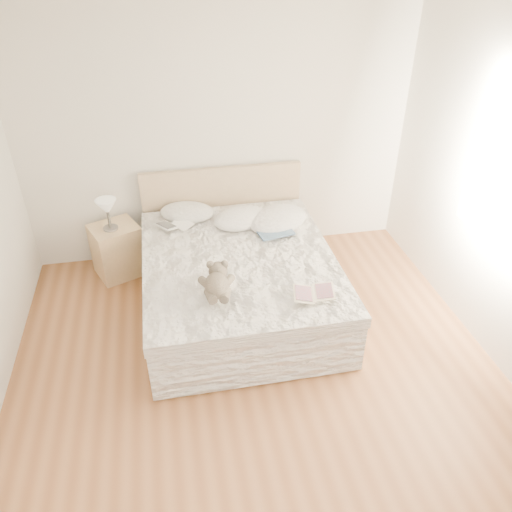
% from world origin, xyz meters
% --- Properties ---
extents(floor, '(4.00, 4.50, 0.00)m').
position_xyz_m(floor, '(0.00, 0.00, 0.00)').
color(floor, brown).
rests_on(floor, ground).
extents(ceiling, '(4.00, 4.50, 0.00)m').
position_xyz_m(ceiling, '(0.00, 0.00, 2.70)').
color(ceiling, white).
rests_on(ceiling, ground).
extents(wall_back, '(4.00, 0.02, 2.70)m').
position_xyz_m(wall_back, '(0.00, 2.25, 1.35)').
color(wall_back, silver).
rests_on(wall_back, ground).
extents(bed, '(1.72, 2.14, 1.00)m').
position_xyz_m(bed, '(0.00, 1.19, 0.31)').
color(bed, tan).
rests_on(bed, floor).
extents(nightstand, '(0.57, 0.54, 0.56)m').
position_xyz_m(nightstand, '(-1.15, 1.94, 0.28)').
color(nightstand, tan).
rests_on(nightstand, floor).
extents(table_lamp, '(0.25, 0.25, 0.32)m').
position_xyz_m(table_lamp, '(-1.17, 1.91, 0.79)').
color(table_lamp, '#534C48').
rests_on(table_lamp, nightstand).
extents(pillow_left, '(0.65, 0.54, 0.17)m').
position_xyz_m(pillow_left, '(-0.39, 1.96, 0.64)').
color(pillow_left, silver).
rests_on(pillow_left, bed).
extents(pillow_middle, '(0.68, 0.57, 0.17)m').
position_xyz_m(pillow_middle, '(0.13, 1.72, 0.64)').
color(pillow_middle, white).
rests_on(pillow_middle, bed).
extents(pillow_right, '(0.79, 0.70, 0.20)m').
position_xyz_m(pillow_right, '(0.49, 1.64, 0.64)').
color(pillow_right, white).
rests_on(pillow_right, bed).
extents(blouse, '(0.63, 0.65, 0.02)m').
position_xyz_m(blouse, '(0.38, 1.55, 0.63)').
color(blouse, '#37516F').
rests_on(blouse, bed).
extents(photo_book, '(0.38, 0.36, 0.02)m').
position_xyz_m(photo_book, '(-0.54, 1.73, 0.63)').
color(photo_book, white).
rests_on(photo_book, bed).
extents(childrens_book, '(0.39, 0.30, 0.02)m').
position_xyz_m(childrens_book, '(0.50, 0.41, 0.63)').
color(childrens_book, '#F5EAC6').
rests_on(childrens_book, bed).
extents(teddy_bear, '(0.29, 0.39, 0.20)m').
position_xyz_m(teddy_bear, '(-0.27, 0.55, 0.65)').
color(teddy_bear, '#655A4B').
rests_on(teddy_bear, bed).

